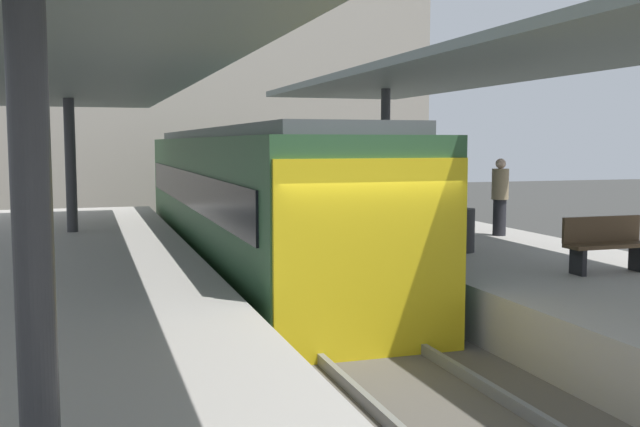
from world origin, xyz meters
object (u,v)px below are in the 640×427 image
passenger_near_bench (428,188)px  passenger_mid_platform (420,195)px  commuter_train (247,199)px  platform_bench (606,242)px  passenger_far_end (500,196)px  litter_bin (463,230)px  platform_sign (392,159)px

passenger_near_bench → passenger_mid_platform: passenger_mid_platform is taller
commuter_train → passenger_mid_platform: (3.31, -2.15, 0.16)m
platform_bench → passenger_far_end: size_ratio=0.84×
platform_bench → litter_bin: platform_bench is taller
passenger_near_bench → passenger_far_end: (0.36, -2.75, -0.02)m
platform_sign → passenger_far_end: bearing=-41.4°
commuter_train → passenger_far_end: bearing=-27.0°
platform_bench → passenger_far_end: bearing=79.0°
litter_bin → platform_sign: bearing=88.3°
passenger_mid_platform → platform_sign: bearing=96.6°
passenger_near_bench → platform_bench: bearing=-94.0°
platform_bench → passenger_far_end: passenger_far_end is taller
commuter_train → passenger_near_bench: bearing=2.5°
platform_bench → litter_bin: 2.78m
litter_bin → passenger_near_bench: bearing=71.3°
platform_sign → passenger_near_bench: bearing=37.6°
litter_bin → passenger_far_end: passenger_far_end is taller
litter_bin → passenger_mid_platform: 2.37m
passenger_mid_platform → passenger_far_end: passenger_mid_platform is taller
passenger_near_bench → passenger_mid_platform: bearing=-119.5°
platform_sign → passenger_far_end: 2.56m
passenger_far_end → passenger_near_bench: bearing=97.5°
platform_sign → litter_bin: (-0.11, -3.53, -1.22)m
passenger_far_end → platform_sign: bearing=138.6°
commuter_train → passenger_mid_platform: bearing=-33.0°
platform_bench → passenger_mid_platform: 4.96m
commuter_train → litter_bin: size_ratio=19.29×
commuter_train → passenger_near_bench: commuter_train is taller
litter_bin → platform_bench: bearing=-67.4°
passenger_near_bench → passenger_far_end: passenger_near_bench is taller
passenger_mid_platform → commuter_train: bearing=147.0°
passenger_near_bench → commuter_train: bearing=-177.5°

